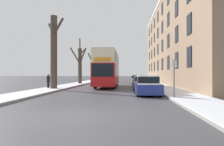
{
  "coord_description": "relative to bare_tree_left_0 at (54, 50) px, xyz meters",
  "views": [
    {
      "loc": [
        1.87,
        -8.48,
        1.65
      ],
      "look_at": [
        0.38,
        13.38,
        1.75
      ],
      "focal_mm": 35.0,
      "sensor_mm": 36.0,
      "label": 1
    }
  ],
  "objects": [
    {
      "name": "double_decker_bus",
      "position": [
        5.16,
        4.97,
        -1.69
      ],
      "size": [
        2.5,
        10.76,
        4.36
      ],
      "color": "red",
      "rests_on": "ground"
    },
    {
      "name": "bare_tree_left_2",
      "position": [
        0.09,
        25.04,
        -0.32
      ],
      "size": [
        2.18,
        1.98,
        7.38
      ],
      "color": "#423A30",
      "rests_on": "ground"
    },
    {
      "name": "sidewalk_left",
      "position": [
        -0.24,
        39.22,
        -4.07
      ],
      "size": [
        2.78,
        130.0,
        0.16
      ],
      "color": "gray",
      "rests_on": "ground"
    },
    {
      "name": "parked_car_4",
      "position": [
        9.23,
        17.99,
        -3.5
      ],
      "size": [
        1.83,
        4.56,
        1.39
      ],
      "color": "black",
      "rests_on": "ground"
    },
    {
      "name": "street_sign_post",
      "position": [
        10.62,
        -8.08,
        -2.69
      ],
      "size": [
        0.32,
        0.07,
        2.54
      ],
      "color": "#4C4F54",
      "rests_on": "ground"
    },
    {
      "name": "bare_tree_left_1",
      "position": [
        0.13,
        12.04,
        -0.78
      ],
      "size": [
        2.72,
        4.27,
        7.58
      ],
      "color": "#423A30",
      "rests_on": "ground"
    },
    {
      "name": "parked_car_1",
      "position": [
        9.23,
        0.53,
        -3.48
      ],
      "size": [
        1.88,
        3.95,
        1.45
      ],
      "color": "#474C56",
      "rests_on": "ground"
    },
    {
      "name": "terrace_facade_right",
      "position": [
        17.6,
        14.31,
        3.02
      ],
      "size": [
        9.1,
        44.21,
        14.33
      ],
      "color": "#8C7056",
      "rests_on": "ground"
    },
    {
      "name": "parked_car_3",
      "position": [
        9.23,
        11.58,
        -3.46
      ],
      "size": [
        1.82,
        4.06,
        1.5
      ],
      "color": "#9EA3AD",
      "rests_on": "ground"
    },
    {
      "name": "bare_tree_left_3",
      "position": [
        -0.06,
        38.19,
        -0.88
      ],
      "size": [
        3.47,
        2.6,
        7.63
      ],
      "color": "#423A30",
      "rests_on": "ground"
    },
    {
      "name": "parked_car_2",
      "position": [
        9.23,
        6.23,
        -3.53
      ],
      "size": [
        1.68,
        3.92,
        1.35
      ],
      "color": "slate",
      "rests_on": "ground"
    },
    {
      "name": "bare_tree_left_0",
      "position": [
        0.0,
        0.0,
        0.0
      ],
      "size": [
        2.72,
        3.66,
        7.72
      ],
      "color": "#423A30",
      "rests_on": "ground"
    },
    {
      "name": "parked_car_0",
      "position": [
        9.23,
        -5.11,
        -3.45
      ],
      "size": [
        1.84,
        4.04,
        1.53
      ],
      "color": "navy",
      "rests_on": "ground"
    },
    {
      "name": "pedestrian_left_sidewalk",
      "position": [
        -0.83,
        0.69,
        -3.24
      ],
      "size": [
        0.36,
        0.36,
        1.66
      ],
      "rotation": [
        0.0,
        0.0,
        1.34
      ],
      "color": "black",
      "rests_on": "ground"
    },
    {
      "name": "sidewalk_right",
      "position": [
        11.71,
        39.22,
        -4.07
      ],
      "size": [
        2.78,
        130.0,
        0.16
      ],
      "color": "gray",
      "rests_on": "ground"
    },
    {
      "name": "ground_plane",
      "position": [
        5.74,
        -13.78,
        -4.15
      ],
      "size": [
        320.0,
        320.0,
        0.0
      ],
      "primitive_type": "plane",
      "color": "#424247"
    }
  ]
}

